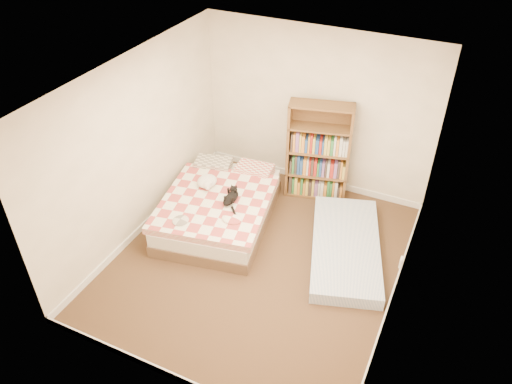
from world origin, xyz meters
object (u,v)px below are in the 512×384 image
at_px(black_cat, 232,197).
at_px(white_dog, 207,182).
at_px(bookshelf, 318,162).
at_px(bed, 220,206).
at_px(floor_mattress, 346,247).

relative_size(black_cat, white_dog, 1.68).
bearing_deg(bookshelf, white_dog, -152.25).
relative_size(bed, floor_mattress, 1.12).
bearing_deg(white_dog, bed, -7.82).
distance_m(bookshelf, floor_mattress, 1.46).
relative_size(floor_mattress, white_dog, 5.59).
relative_size(bookshelf, black_cat, 2.61).
distance_m(bed, white_dog, 0.40).
bearing_deg(white_dog, black_cat, -8.15).
xyz_separation_m(bed, floor_mattress, (1.84, 0.10, -0.15)).
distance_m(bookshelf, black_cat, 1.51).
distance_m(bookshelf, white_dog, 1.69).
distance_m(floor_mattress, white_dog, 2.13).
bearing_deg(black_cat, floor_mattress, -9.01).
distance_m(bed, floor_mattress, 1.85).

